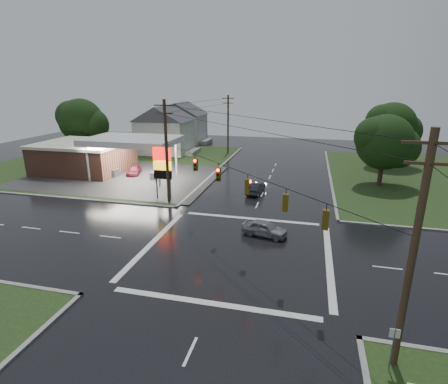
% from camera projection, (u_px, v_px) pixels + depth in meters
% --- Properties ---
extents(ground, '(120.00, 120.00, 0.00)m').
position_uv_depth(ground, '(236.00, 251.00, 27.30)').
color(ground, black).
rests_on(ground, ground).
extents(grass_nw, '(36.00, 36.00, 0.08)m').
position_uv_depth(grass_nw, '(114.00, 162.00, 57.26)').
color(grass_nw, '#1B3316').
rests_on(grass_nw, ground).
extents(gas_station, '(26.20, 18.00, 5.60)m').
position_uv_depth(gas_station, '(91.00, 155.00, 50.60)').
color(gas_station, '#2D2D2D').
rests_on(gas_station, ground).
extents(pylon_sign, '(2.00, 0.35, 6.00)m').
position_uv_depth(pylon_sign, '(162.00, 164.00, 38.21)').
color(pylon_sign, '#59595E').
rests_on(pylon_sign, ground).
extents(utility_pole_nw, '(2.20, 0.32, 11.00)m').
position_uv_depth(utility_pole_nw, '(167.00, 151.00, 36.54)').
color(utility_pole_nw, '#382619').
rests_on(utility_pole_nw, ground).
extents(utility_pole_se, '(2.20, 0.32, 11.00)m').
position_uv_depth(utility_pole_se, '(413.00, 254.00, 14.64)').
color(utility_pole_se, '#382619').
rests_on(utility_pole_se, ground).
extents(utility_pole_n, '(2.20, 0.32, 10.50)m').
position_uv_depth(utility_pole_n, '(228.00, 124.00, 63.03)').
color(utility_pole_n, '#382619').
rests_on(utility_pole_n, ground).
extents(traffic_signals, '(26.87, 26.87, 1.47)m').
position_uv_depth(traffic_signals, '(237.00, 171.00, 25.34)').
color(traffic_signals, black).
rests_on(traffic_signals, ground).
extents(house_near, '(11.05, 8.48, 8.60)m').
position_uv_depth(house_near, '(165.00, 129.00, 64.08)').
color(house_near, silver).
rests_on(house_near, ground).
extents(house_far, '(11.05, 8.48, 8.60)m').
position_uv_depth(house_far, '(182.00, 122.00, 75.43)').
color(house_far, silver).
rests_on(house_far, ground).
extents(tree_nw_behind, '(8.93, 7.60, 10.00)m').
position_uv_depth(tree_nw_behind, '(82.00, 121.00, 60.90)').
color(tree_nw_behind, black).
rests_on(tree_nw_behind, ground).
extents(tree_ne_near, '(7.99, 6.80, 8.98)m').
position_uv_depth(tree_ne_near, '(386.00, 142.00, 42.82)').
color(tree_ne_near, black).
rests_on(tree_ne_near, ground).
extents(tree_ne_far, '(8.46, 7.20, 9.80)m').
position_uv_depth(tree_ne_far, '(393.00, 127.00, 53.08)').
color(tree_ne_far, black).
rests_on(tree_ne_far, ground).
extents(car_north, '(1.89, 4.19, 1.34)m').
position_uv_depth(car_north, '(256.00, 188.00, 41.35)').
color(car_north, black).
rests_on(car_north, ground).
extents(car_crossing, '(4.15, 2.39, 1.33)m').
position_uv_depth(car_crossing, '(265.00, 228.00, 29.87)').
color(car_crossing, gray).
rests_on(car_crossing, ground).
extents(car_pump, '(2.79, 4.40, 1.19)m').
position_uv_depth(car_pump, '(134.00, 171.00, 49.75)').
color(car_pump, '#5B1420').
rests_on(car_pump, ground).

